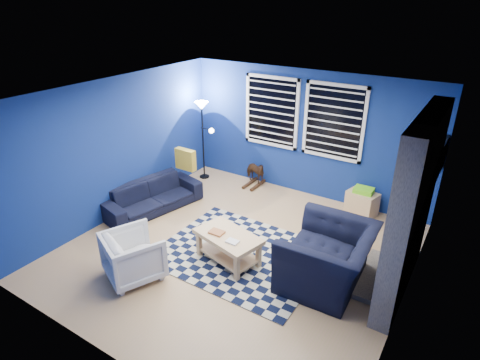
{
  "coord_description": "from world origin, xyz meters",
  "views": [
    {
      "loc": [
        2.9,
        -4.49,
        3.76
      ],
      "look_at": [
        -0.13,
        0.3,
        1.11
      ],
      "focal_mm": 30.0,
      "sensor_mm": 36.0,
      "label": 1
    }
  ],
  "objects_px": {
    "tv": "(439,161)",
    "floor_lamp": "(203,117)",
    "armchair_big": "(327,257)",
    "armchair_bent": "(134,256)",
    "coffee_table": "(228,242)",
    "sofa": "(152,196)",
    "cabinet": "(362,202)",
    "rocking_horse": "(255,172)"
  },
  "relations": [
    {
      "from": "cabinet",
      "to": "floor_lamp",
      "type": "bearing_deg",
      "value": -161.04
    },
    {
      "from": "sofa",
      "to": "armchair_big",
      "type": "relative_size",
      "value": 1.44
    },
    {
      "from": "tv",
      "to": "coffee_table",
      "type": "relative_size",
      "value": 0.9
    },
    {
      "from": "coffee_table",
      "to": "cabinet",
      "type": "height_order",
      "value": "cabinet"
    },
    {
      "from": "sofa",
      "to": "cabinet",
      "type": "relative_size",
      "value": 3.12
    },
    {
      "from": "cabinet",
      "to": "armchair_bent",
      "type": "bearing_deg",
      "value": -107.23
    },
    {
      "from": "coffee_table",
      "to": "cabinet",
      "type": "xyz_separation_m",
      "value": [
        1.28,
        2.55,
        -0.11
      ]
    },
    {
      "from": "armchair_bent",
      "to": "rocking_horse",
      "type": "bearing_deg",
      "value": -64.19
    },
    {
      "from": "sofa",
      "to": "floor_lamp",
      "type": "distance_m",
      "value": 2.03
    },
    {
      "from": "armchair_bent",
      "to": "armchair_big",
      "type": "bearing_deg",
      "value": -126.07
    },
    {
      "from": "armchair_bent",
      "to": "cabinet",
      "type": "height_order",
      "value": "armchair_bent"
    },
    {
      "from": "armchair_bent",
      "to": "floor_lamp",
      "type": "relative_size",
      "value": 0.45
    },
    {
      "from": "sofa",
      "to": "armchair_big",
      "type": "xyz_separation_m",
      "value": [
        3.58,
        -0.27,
        0.15
      ]
    },
    {
      "from": "coffee_table",
      "to": "tv",
      "type": "bearing_deg",
      "value": 43.65
    },
    {
      "from": "armchair_bent",
      "to": "rocking_horse",
      "type": "height_order",
      "value": "armchair_bent"
    },
    {
      "from": "tv",
      "to": "coffee_table",
      "type": "xyz_separation_m",
      "value": [
        -2.41,
        -2.3,
        -1.05
      ]
    },
    {
      "from": "sofa",
      "to": "coffee_table",
      "type": "distance_m",
      "value": 2.22
    },
    {
      "from": "sofa",
      "to": "rocking_horse",
      "type": "relative_size",
      "value": 3.24
    },
    {
      "from": "coffee_table",
      "to": "floor_lamp",
      "type": "distance_m",
      "value": 3.33
    },
    {
      "from": "armchair_big",
      "to": "floor_lamp",
      "type": "distance_m",
      "value": 4.22
    },
    {
      "from": "tv",
      "to": "sofa",
      "type": "distance_m",
      "value": 4.98
    },
    {
      "from": "tv",
      "to": "armchair_big",
      "type": "height_order",
      "value": "tv"
    },
    {
      "from": "tv",
      "to": "floor_lamp",
      "type": "height_order",
      "value": "floor_lamp"
    },
    {
      "from": "tv",
      "to": "floor_lamp",
      "type": "bearing_deg",
      "value": -179.99
    },
    {
      "from": "armchair_big",
      "to": "armchair_bent",
      "type": "bearing_deg",
      "value": -62.89
    },
    {
      "from": "armchair_big",
      "to": "rocking_horse",
      "type": "distance_m",
      "value": 3.32
    },
    {
      "from": "rocking_horse",
      "to": "floor_lamp",
      "type": "height_order",
      "value": "floor_lamp"
    },
    {
      "from": "rocking_horse",
      "to": "coffee_table",
      "type": "bearing_deg",
      "value": -143.05
    },
    {
      "from": "tv",
      "to": "coffee_table",
      "type": "height_order",
      "value": "tv"
    },
    {
      "from": "tv",
      "to": "armchair_big",
      "type": "distance_m",
      "value": 2.4
    },
    {
      "from": "coffee_table",
      "to": "floor_lamp",
      "type": "height_order",
      "value": "floor_lamp"
    },
    {
      "from": "tv",
      "to": "coffee_table",
      "type": "bearing_deg",
      "value": -136.35
    },
    {
      "from": "coffee_table",
      "to": "floor_lamp",
      "type": "xyz_separation_m",
      "value": [
        -2.17,
        2.3,
        1.06
      ]
    },
    {
      "from": "rocking_horse",
      "to": "coffee_table",
      "type": "height_order",
      "value": "rocking_horse"
    },
    {
      "from": "rocking_horse",
      "to": "coffee_table",
      "type": "distance_m",
      "value": 2.74
    },
    {
      "from": "tv",
      "to": "floor_lamp",
      "type": "relative_size",
      "value": 0.58
    },
    {
      "from": "armchair_big",
      "to": "tv",
      "type": "bearing_deg",
      "value": 151.54
    },
    {
      "from": "armchair_big",
      "to": "cabinet",
      "type": "relative_size",
      "value": 2.17
    },
    {
      "from": "sofa",
      "to": "floor_lamp",
      "type": "relative_size",
      "value": 1.1
    },
    {
      "from": "armchair_bent",
      "to": "tv",
      "type": "bearing_deg",
      "value": -110.86
    },
    {
      "from": "rocking_horse",
      "to": "floor_lamp",
      "type": "distance_m",
      "value": 1.6
    },
    {
      "from": "coffee_table",
      "to": "armchair_bent",
      "type": "bearing_deg",
      "value": -133.09
    }
  ]
}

